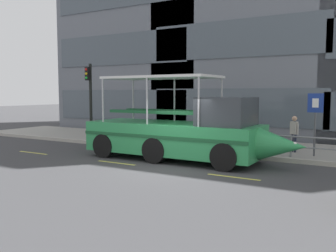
{
  "coord_description": "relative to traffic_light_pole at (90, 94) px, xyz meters",
  "views": [
    {
      "loc": [
        6.6,
        -11.67,
        2.74
      ],
      "look_at": [
        -1.49,
        2.02,
        1.3
      ],
      "focal_mm": 39.74,
      "sensor_mm": 36.0,
      "label": 1
    }
  ],
  "objects": [
    {
      "name": "ground_plane",
      "position": [
        7.45,
        -3.7,
        -2.67
      ],
      "size": [
        120.0,
        120.0,
        0.0
      ],
      "primitive_type": "plane",
      "color": "#3D3D3F"
    },
    {
      "name": "sidewalk",
      "position": [
        7.45,
        1.9,
        -2.58
      ],
      "size": [
        32.0,
        4.8,
        0.18
      ],
      "primitive_type": "cube",
      "color": "#99968E",
      "rests_on": "ground_plane"
    },
    {
      "name": "curb_edge",
      "position": [
        7.45,
        -0.59,
        -2.58
      ],
      "size": [
        32.0,
        0.18,
        0.18
      ],
      "primitive_type": "cube",
      "color": "#B2ADA3",
      "rests_on": "ground_plane"
    },
    {
      "name": "lane_centreline",
      "position": [
        7.45,
        -4.09,
        -2.67
      ],
      "size": [
        25.8,
        0.12,
        0.01
      ],
      "color": "#DBD64C",
      "rests_on": "ground_plane"
    },
    {
      "name": "curb_guardrail",
      "position": [
        6.81,
        -0.25,
        -1.92
      ],
      "size": [
        12.1,
        0.09,
        0.85
      ],
      "color": "gray",
      "rests_on": "sidewalk"
    },
    {
      "name": "traffic_light_pole",
      "position": [
        0.0,
        0.0,
        0.0
      ],
      "size": [
        0.24,
        0.46,
        4.12
      ],
      "color": "black",
      "rests_on": "sidewalk"
    },
    {
      "name": "parking_sign",
      "position": [
        11.59,
        0.35,
        -0.78
      ],
      "size": [
        0.6,
        0.12,
        2.52
      ],
      "color": "#4C4F54",
      "rests_on": "sidewalk"
    },
    {
      "name": "leaned_bicycle",
      "position": [
        0.59,
        0.14,
        -2.12
      ],
      "size": [
        1.74,
        0.46,
        0.96
      ],
      "color": "black",
      "rests_on": "sidewalk"
    },
    {
      "name": "duck_tour_boat",
      "position": [
        7.06,
        -2.27,
        -1.57
      ],
      "size": [
        9.01,
        2.54,
        3.41
      ],
      "color": "#2D9351",
      "rests_on": "ground_plane"
    },
    {
      "name": "pedestrian_near_bow",
      "position": [
        10.66,
        0.99,
        -1.55
      ],
      "size": [
        0.4,
        0.29,
        1.56
      ],
      "color": "#1E2338",
      "rests_on": "sidewalk"
    }
  ]
}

